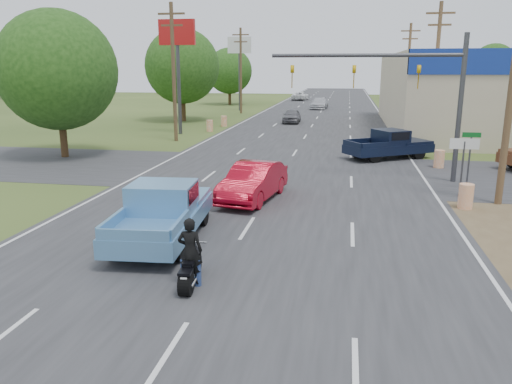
% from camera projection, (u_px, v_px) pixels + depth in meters
% --- Properties ---
extents(ground, '(200.00, 200.00, 0.00)m').
position_uv_depth(ground, '(167.00, 355.00, 9.68)').
color(ground, '#32461C').
rests_on(ground, ground).
extents(main_road, '(15.00, 180.00, 0.02)m').
position_uv_depth(main_road, '(312.00, 126.00, 47.87)').
color(main_road, '#2D2D30').
rests_on(main_road, ground).
extents(cross_road, '(120.00, 10.00, 0.02)m').
position_uv_depth(cross_road, '(283.00, 171.00, 26.86)').
color(cross_road, '#2D2D30').
rests_on(cross_road, ground).
extents(utility_pole_2, '(2.00, 0.28, 10.00)m').
position_uv_depth(utility_pole_2, '(436.00, 69.00, 36.35)').
color(utility_pole_2, '#4C3823').
rests_on(utility_pole_2, ground).
extents(utility_pole_3, '(2.00, 0.28, 10.00)m').
position_uv_depth(utility_pole_3, '(408.00, 69.00, 53.53)').
color(utility_pole_3, '#4C3823').
rests_on(utility_pole_3, ground).
extents(utility_pole_5, '(2.00, 0.28, 10.00)m').
position_uv_depth(utility_pole_5, '(173.00, 69.00, 36.76)').
color(utility_pole_5, '#4C3823').
rests_on(utility_pole_5, ground).
extents(utility_pole_6, '(2.00, 0.28, 10.00)m').
position_uv_depth(utility_pole_6, '(241.00, 69.00, 59.68)').
color(utility_pole_6, '#4C3823').
rests_on(utility_pole_6, ground).
extents(tree_0, '(7.14, 7.14, 8.84)m').
position_uv_depth(tree_0, '(57.00, 70.00, 29.92)').
color(tree_0, '#422D19').
rests_on(tree_0, ground).
extents(tree_1, '(7.56, 7.56, 9.36)m').
position_uv_depth(tree_1, '(182.00, 66.00, 50.76)').
color(tree_1, '#422D19').
rests_on(tree_1, ground).
extents(tree_2, '(6.72, 6.72, 8.32)m').
position_uv_depth(tree_2, '(229.00, 71.00, 73.94)').
color(tree_2, '#422D19').
rests_on(tree_2, ground).
extents(tree_4, '(9.24, 9.24, 11.44)m').
position_uv_depth(tree_4, '(19.00, 60.00, 89.13)').
color(tree_4, '#422D19').
rests_on(tree_4, ground).
extents(tree_5, '(7.98, 7.98, 9.88)m').
position_uv_depth(tree_5, '(493.00, 65.00, 93.77)').
color(tree_5, '#422D19').
rests_on(tree_5, ground).
extents(tree_6, '(8.82, 8.82, 10.92)m').
position_uv_depth(tree_6, '(187.00, 62.00, 103.98)').
color(tree_6, '#422D19').
rests_on(tree_6, ground).
extents(barrel_0, '(0.56, 0.56, 1.00)m').
position_uv_depth(barrel_0, '(466.00, 196.00, 19.63)').
color(barrel_0, orange).
rests_on(barrel_0, ground).
extents(barrel_1, '(0.56, 0.56, 1.00)m').
position_uv_depth(barrel_1, '(439.00, 159.00, 27.68)').
color(barrel_1, orange).
rests_on(barrel_1, ground).
extents(barrel_2, '(0.56, 0.56, 1.00)m').
position_uv_depth(barrel_2, '(210.00, 126.00, 43.49)').
color(barrel_2, orange).
rests_on(barrel_2, ground).
extents(barrel_3, '(0.56, 0.56, 1.00)m').
position_uv_depth(barrel_3, '(224.00, 121.00, 47.25)').
color(barrel_3, orange).
rests_on(barrel_3, ground).
extents(pole_sign_left_near, '(3.00, 0.35, 9.20)m').
position_uv_depth(pole_sign_left_near, '(177.00, 45.00, 40.31)').
color(pole_sign_left_near, '#3F3F44').
rests_on(pole_sign_left_near, ground).
extents(pole_sign_left_far, '(3.00, 0.35, 9.20)m').
position_uv_depth(pole_sign_left_far, '(240.00, 54.00, 63.22)').
color(pole_sign_left_far, '#3F3F44').
rests_on(pole_sign_left_far, ground).
extents(lane_sign, '(1.20, 0.08, 2.52)m').
position_uv_depth(lane_sign, '(464.00, 153.00, 21.17)').
color(lane_sign, '#3F3F44').
rests_on(lane_sign, ground).
extents(street_name_sign, '(0.80, 0.08, 2.61)m').
position_uv_depth(street_name_sign, '(470.00, 154.00, 22.57)').
color(street_name_sign, '#3F3F44').
rests_on(street_name_sign, ground).
extents(signal_mast, '(9.12, 0.40, 7.00)m').
position_uv_depth(signal_mast, '(403.00, 81.00, 23.74)').
color(signal_mast, '#3F3F44').
rests_on(signal_mast, ground).
extents(red_convertible, '(2.41, 4.92, 1.55)m').
position_uv_depth(red_convertible, '(253.00, 182.00, 20.86)').
color(red_convertible, '#A00718').
rests_on(red_convertible, ground).
extents(motorcycle, '(0.59, 1.93, 0.98)m').
position_uv_depth(motorcycle, '(190.00, 271.00, 12.61)').
color(motorcycle, black).
rests_on(motorcycle, ground).
extents(rider, '(0.66, 0.46, 1.72)m').
position_uv_depth(rider, '(190.00, 254.00, 12.54)').
color(rider, black).
rests_on(rider, ground).
extents(blue_pickup, '(2.61, 5.81, 1.88)m').
position_uv_depth(blue_pickup, '(164.00, 211.00, 16.04)').
color(blue_pickup, black).
rests_on(blue_pickup, ground).
extents(navy_pickup, '(5.62, 4.61, 1.77)m').
position_uv_depth(navy_pickup, '(390.00, 144.00, 30.43)').
color(navy_pickup, black).
rests_on(navy_pickup, ground).
extents(distant_car_grey, '(1.77, 4.20, 1.42)m').
position_uv_depth(distant_car_grey, '(292.00, 116.00, 50.23)').
color(distant_car_grey, slate).
rests_on(distant_car_grey, ground).
extents(distant_car_silver, '(2.49, 5.27, 1.48)m').
position_uv_depth(distant_car_silver, '(319.00, 103.00, 67.24)').
color(distant_car_silver, silver).
rests_on(distant_car_silver, ground).
extents(distant_car_white, '(2.79, 5.29, 1.42)m').
position_uv_depth(distant_car_white, '(300.00, 96.00, 85.17)').
color(distant_car_white, white).
rests_on(distant_car_white, ground).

